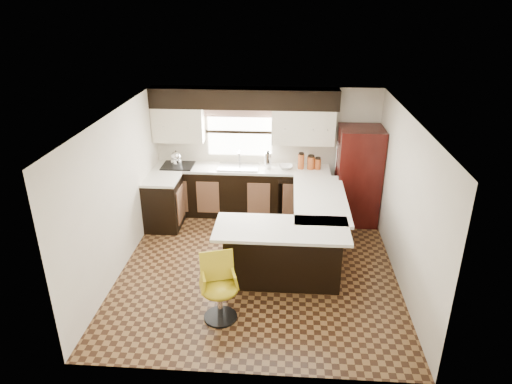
# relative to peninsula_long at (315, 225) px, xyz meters

# --- Properties ---
(floor) EXTENTS (4.40, 4.40, 0.00)m
(floor) POSITION_rel_peninsula_long_xyz_m (-0.90, -0.62, -0.45)
(floor) COLOR #49301A
(floor) RESTS_ON ground
(ceiling) EXTENTS (4.40, 4.40, 0.00)m
(ceiling) POSITION_rel_peninsula_long_xyz_m (-0.90, -0.62, 1.95)
(ceiling) COLOR silver
(ceiling) RESTS_ON wall_back
(wall_back) EXTENTS (4.40, 0.00, 4.40)m
(wall_back) POSITION_rel_peninsula_long_xyz_m (-0.90, 1.58, 0.75)
(wall_back) COLOR beige
(wall_back) RESTS_ON floor
(wall_front) EXTENTS (4.40, 0.00, 4.40)m
(wall_front) POSITION_rel_peninsula_long_xyz_m (-0.90, -2.83, 0.75)
(wall_front) COLOR beige
(wall_front) RESTS_ON floor
(wall_left) EXTENTS (0.00, 4.40, 4.40)m
(wall_left) POSITION_rel_peninsula_long_xyz_m (-3.00, -0.62, 0.75)
(wall_left) COLOR beige
(wall_left) RESTS_ON floor
(wall_right) EXTENTS (0.00, 4.40, 4.40)m
(wall_right) POSITION_rel_peninsula_long_xyz_m (1.20, -0.62, 0.75)
(wall_right) COLOR beige
(wall_right) RESTS_ON floor
(base_cab_back) EXTENTS (3.30, 0.60, 0.90)m
(base_cab_back) POSITION_rel_peninsula_long_xyz_m (-1.35, 1.28, 0.00)
(base_cab_back) COLOR black
(base_cab_back) RESTS_ON floor
(base_cab_left) EXTENTS (0.60, 0.70, 0.90)m
(base_cab_left) POSITION_rel_peninsula_long_xyz_m (-2.70, 0.62, 0.00)
(base_cab_left) COLOR black
(base_cab_left) RESTS_ON floor
(counter_back) EXTENTS (3.30, 0.60, 0.04)m
(counter_back) POSITION_rel_peninsula_long_xyz_m (-1.35, 1.28, 0.47)
(counter_back) COLOR silver
(counter_back) RESTS_ON base_cab_back
(counter_left) EXTENTS (0.60, 0.70, 0.04)m
(counter_left) POSITION_rel_peninsula_long_xyz_m (-2.70, 0.62, 0.47)
(counter_left) COLOR silver
(counter_left) RESTS_ON base_cab_left
(soffit) EXTENTS (3.40, 0.35, 0.36)m
(soffit) POSITION_rel_peninsula_long_xyz_m (-1.30, 1.40, 1.77)
(soffit) COLOR black
(soffit) RESTS_ON wall_back
(upper_cab_left) EXTENTS (0.94, 0.35, 0.64)m
(upper_cab_left) POSITION_rel_peninsula_long_xyz_m (-2.52, 1.40, 1.27)
(upper_cab_left) COLOR beige
(upper_cab_left) RESTS_ON wall_back
(upper_cab_right) EXTENTS (1.14, 0.35, 0.64)m
(upper_cab_right) POSITION_rel_peninsula_long_xyz_m (-0.22, 1.40, 1.27)
(upper_cab_right) COLOR beige
(upper_cab_right) RESTS_ON wall_back
(window_pane) EXTENTS (1.20, 0.02, 0.90)m
(window_pane) POSITION_rel_peninsula_long_xyz_m (-1.40, 1.56, 1.10)
(window_pane) COLOR white
(window_pane) RESTS_ON wall_back
(valance) EXTENTS (1.30, 0.06, 0.18)m
(valance) POSITION_rel_peninsula_long_xyz_m (-1.40, 1.52, 1.49)
(valance) COLOR #D19B93
(valance) RESTS_ON wall_back
(sink) EXTENTS (0.75, 0.45, 0.03)m
(sink) POSITION_rel_peninsula_long_xyz_m (-1.40, 1.25, 0.51)
(sink) COLOR #B2B2B7
(sink) RESTS_ON counter_back
(dishwasher) EXTENTS (0.58, 0.03, 0.78)m
(dishwasher) POSITION_rel_peninsula_long_xyz_m (-0.35, 0.99, -0.02)
(dishwasher) COLOR black
(dishwasher) RESTS_ON floor
(cooktop) EXTENTS (0.58, 0.50, 0.02)m
(cooktop) POSITION_rel_peninsula_long_xyz_m (-2.55, 1.25, 0.51)
(cooktop) COLOR black
(cooktop) RESTS_ON counter_back
(peninsula_long) EXTENTS (0.60, 1.95, 0.90)m
(peninsula_long) POSITION_rel_peninsula_long_xyz_m (0.00, 0.00, 0.00)
(peninsula_long) COLOR black
(peninsula_long) RESTS_ON floor
(peninsula_return) EXTENTS (1.65, 0.60, 0.90)m
(peninsula_return) POSITION_rel_peninsula_long_xyz_m (-0.53, -0.97, 0.00)
(peninsula_return) COLOR black
(peninsula_return) RESTS_ON floor
(counter_pen_long) EXTENTS (0.84, 1.95, 0.04)m
(counter_pen_long) POSITION_rel_peninsula_long_xyz_m (0.05, 0.00, 0.47)
(counter_pen_long) COLOR silver
(counter_pen_long) RESTS_ON peninsula_long
(counter_pen_return) EXTENTS (1.89, 0.84, 0.04)m
(counter_pen_return) POSITION_rel_peninsula_long_xyz_m (-0.55, -1.06, 0.47)
(counter_pen_return) COLOR silver
(counter_pen_return) RESTS_ON peninsula_return
(refrigerator) EXTENTS (0.77, 0.74, 1.79)m
(refrigerator) POSITION_rel_peninsula_long_xyz_m (0.80, 1.13, 0.45)
(refrigerator) COLOR black
(refrigerator) RESTS_ON floor
(bar_chair) EXTENTS (0.60, 0.60, 0.90)m
(bar_chair) POSITION_rel_peninsula_long_xyz_m (-1.31, -1.88, -0.00)
(bar_chair) COLOR gold
(bar_chair) RESTS_ON floor
(kettle) EXTENTS (0.21, 0.21, 0.28)m
(kettle) POSITION_rel_peninsula_long_xyz_m (-2.57, 1.26, 0.66)
(kettle) COLOR silver
(kettle) RESTS_ON cooktop
(percolator) EXTENTS (0.13, 0.13, 0.30)m
(percolator) POSITION_rel_peninsula_long_xyz_m (-0.85, 1.28, 0.65)
(percolator) COLOR silver
(percolator) RESTS_ON counter_back
(mixing_bowl) EXTENTS (0.30, 0.30, 0.07)m
(mixing_bowl) POSITION_rel_peninsula_long_xyz_m (-0.52, 1.28, 0.53)
(mixing_bowl) COLOR white
(mixing_bowl) RESTS_ON counter_back
(canister_large) EXTENTS (0.12, 0.12, 0.28)m
(canister_large) POSITION_rel_peninsula_long_xyz_m (-0.24, 1.30, 0.64)
(canister_large) COLOR #9F471C
(canister_large) RESTS_ON counter_back
(canister_med) EXTENTS (0.14, 0.14, 0.24)m
(canister_med) POSITION_rel_peninsula_long_xyz_m (-0.06, 1.30, 0.61)
(canister_med) COLOR #9F471C
(canister_med) RESTS_ON counter_back
(canister_small) EXTENTS (0.12, 0.12, 0.20)m
(canister_small) POSITION_rel_peninsula_long_xyz_m (0.07, 1.30, 0.59)
(canister_small) COLOR #9F471C
(canister_small) RESTS_ON counter_back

